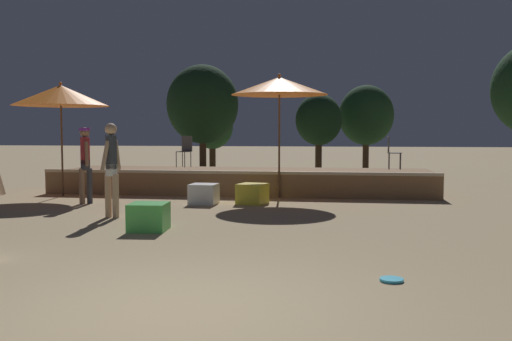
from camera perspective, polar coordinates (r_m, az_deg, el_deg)
name	(u,v)px	position (r m, az deg, el deg)	size (l,w,h in m)	color
ground_plane	(176,309)	(5.73, -8.02, -13.53)	(120.00, 120.00, 0.00)	tan
wooden_deck	(244,181)	(16.40, -1.22, -1.02)	(10.58, 3.06, 0.68)	olive
patio_umbrella_0	(279,86)	(14.67, 2.35, 8.43)	(2.47, 2.47, 3.18)	brown
patio_umbrella_1	(61,96)	(15.96, -18.95, 7.11)	(2.49, 2.49, 3.01)	brown
cube_seat_0	(252,194)	(13.54, -0.37, -2.33)	(0.76, 0.76, 0.48)	yellow
cube_seat_1	(204,194)	(13.58, -5.24, -2.34)	(0.65, 0.65, 0.47)	white
cube_seat_2	(149,217)	(10.09, -10.68, -4.57)	(0.68, 0.68, 0.48)	#4CC651
person_0	(111,165)	(11.65, -14.26, 0.55)	(0.31, 0.58, 1.88)	tan
person_1	(85,160)	(14.07, -16.70, 1.01)	(0.37, 0.46, 1.81)	#3F3F47
bistro_chair_0	(185,148)	(16.71, -7.08, 2.22)	(0.44, 0.44, 0.90)	#47474C
bistro_chair_1	(391,149)	(15.93, 13.39, 2.06)	(0.40, 0.40, 0.90)	#47474C
frisbee_disc	(392,280)	(6.83, 13.41, -10.57)	(0.27, 0.27, 0.03)	#33B2D8
background_tree_0	(203,104)	(23.36, -5.37, 6.60)	(2.91, 2.91, 4.42)	#3D2B1C
background_tree_2	(319,120)	(24.26, 6.30, 5.03)	(1.96, 1.96, 3.29)	#3D2B1C
background_tree_3	(366,115)	(26.30, 10.96, 5.43)	(2.46, 2.46, 3.80)	#3D2B1C
background_tree_4	(212,127)	(25.32, -4.39, 4.39)	(1.83, 1.83, 2.95)	#3D2B1C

